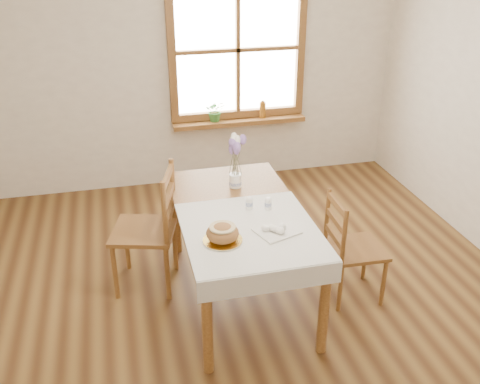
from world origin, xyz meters
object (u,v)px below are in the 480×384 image
(dining_table, at_px, (240,221))
(flower_vase, at_px, (235,181))
(chair_left, at_px, (143,229))
(chair_right, at_px, (356,247))
(bread_plate, at_px, (223,240))

(dining_table, distance_m, flower_vase, 0.41)
(chair_left, height_order, flower_vase, chair_left)
(chair_right, bearing_deg, flower_vase, 56.05)
(chair_left, xyz_separation_m, bread_plate, (0.48, -0.73, 0.26))
(chair_right, relative_size, flower_vase, 8.05)
(dining_table, height_order, flower_vase, flower_vase)
(bread_plate, distance_m, flower_vase, 0.83)
(chair_left, height_order, bread_plate, chair_left)
(dining_table, bearing_deg, bread_plate, -117.98)
(dining_table, distance_m, chair_right, 0.91)
(flower_vase, bearing_deg, dining_table, -98.04)
(dining_table, relative_size, flower_vase, 14.91)
(dining_table, bearing_deg, flower_vase, 81.96)
(chair_right, distance_m, bread_plate, 1.14)
(chair_left, bearing_deg, chair_right, 86.63)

